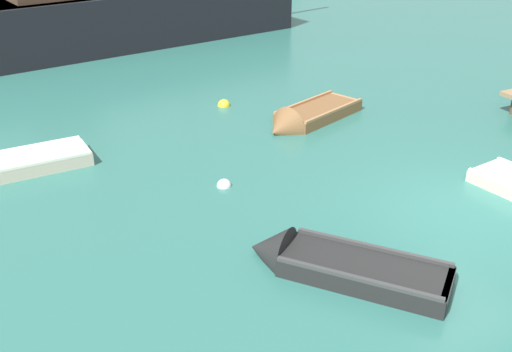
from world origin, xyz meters
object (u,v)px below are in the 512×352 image
(buoy_yellow, at_px, (224,106))
(buoy_white, at_px, (224,186))
(rowboat_near_dock, at_px, (332,266))
(rowboat_far, at_px, (3,170))
(rowboat_center, at_px, (306,119))
(sailing_ship, at_px, (130,21))

(buoy_yellow, bearing_deg, buoy_white, -115.19)
(rowboat_near_dock, relative_size, buoy_white, 10.42)
(rowboat_far, xyz_separation_m, buoy_yellow, (6.52, 1.88, -0.10))
(rowboat_near_dock, height_order, buoy_yellow, rowboat_near_dock)
(rowboat_center, relative_size, buoy_yellow, 9.03)
(buoy_white, bearing_deg, rowboat_center, 33.94)
(buoy_yellow, bearing_deg, rowboat_far, -163.94)
(sailing_ship, height_order, buoy_yellow, sailing_ship)
(rowboat_center, bearing_deg, rowboat_near_dock, 42.27)
(sailing_ship, distance_m, buoy_yellow, 9.26)
(rowboat_near_dock, height_order, buoy_white, rowboat_near_dock)
(rowboat_far, xyz_separation_m, buoy_white, (4.25, -2.95, -0.10))
(sailing_ship, height_order, rowboat_far, sailing_ship)
(rowboat_near_dock, bearing_deg, buoy_yellow, -50.69)
(buoy_yellow, bearing_deg, rowboat_near_dock, -103.10)
(sailing_ship, distance_m, rowboat_near_dock, 18.02)
(rowboat_near_dock, xyz_separation_m, buoy_white, (-0.25, 3.84, -0.11))
(sailing_ship, relative_size, buoy_white, 50.04)
(sailing_ship, xyz_separation_m, rowboat_near_dock, (-2.06, -17.89, -0.74))
(rowboat_near_dock, bearing_deg, buoy_white, -33.80)
(sailing_ship, relative_size, rowboat_near_dock, 4.80)
(buoy_white, height_order, buoy_yellow, buoy_yellow)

